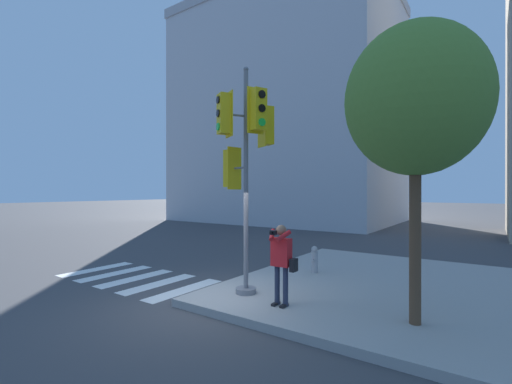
% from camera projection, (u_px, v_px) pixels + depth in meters
% --- Properties ---
extents(ground_plane, '(160.00, 160.00, 0.00)m').
position_uv_depth(ground_plane, '(204.00, 305.00, 7.62)').
color(ground_plane, '#424244').
extents(sidewalk_corner, '(8.00, 8.00, 0.17)m').
position_uv_depth(sidewalk_corner, '(405.00, 290.00, 8.49)').
color(sidewalk_corner, '#9E9B96').
rests_on(sidewalk_corner, ground_plane).
extents(crosswalk_stripes, '(4.55, 2.38, 0.01)m').
position_uv_depth(crosswalk_stripes, '(136.00, 278.00, 9.91)').
color(crosswalk_stripes, silver).
rests_on(crosswalk_stripes, ground_plane).
extents(traffic_signal_pole, '(1.37, 1.30, 5.25)m').
position_uv_depth(traffic_signal_pole, '(245.00, 149.00, 7.90)').
color(traffic_signal_pole, slate).
rests_on(traffic_signal_pole, sidewalk_corner).
extents(person_photographer, '(0.58, 0.54, 1.66)m').
position_uv_depth(person_photographer, '(282.00, 257.00, 7.05)').
color(person_photographer, black).
rests_on(person_photographer, sidewalk_corner).
extents(street_tree, '(2.45, 2.45, 5.33)m').
position_uv_depth(street_tree, '(415.00, 101.00, 6.07)').
color(street_tree, brown).
rests_on(street_tree, sidewalk_corner).
extents(fire_hydrant, '(0.20, 0.26, 0.77)m').
position_uv_depth(fire_hydrant, '(314.00, 259.00, 9.91)').
color(fire_hydrant, '#99999E').
rests_on(fire_hydrant, sidewalk_corner).
extents(building_left, '(17.72, 12.17, 18.46)m').
position_uv_depth(building_left, '(287.00, 114.00, 29.85)').
color(building_left, '#BCBCC1').
rests_on(building_left, ground_plane).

